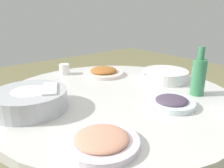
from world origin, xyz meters
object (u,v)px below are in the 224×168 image
soup_bowl (165,76)px  dish_eggplant (172,102)px  rice_bowl (30,100)px  dish_stirfry (104,72)px  green_bottle (199,76)px  round_dining_table (115,116)px  tea_cup_near (64,69)px  dish_shrimp (102,141)px

soup_bowl → dish_eggplant: bearing=132.6°
rice_bowl → soup_bowl: bearing=-98.0°
dish_stirfry → green_bottle: size_ratio=1.05×
soup_bowl → green_bottle: (-0.24, 0.06, 0.07)m
dish_stirfry → green_bottle: green_bottle is taller
round_dining_table → soup_bowl: size_ratio=4.24×
round_dining_table → tea_cup_near: tea_cup_near is taller
dish_shrimp → tea_cup_near: 0.85m
dish_shrimp → dish_stirfry: bearing=-37.8°
dish_stirfry → green_bottle: bearing=-165.2°
rice_bowl → green_bottle: green_bottle is taller
round_dining_table → rice_bowl: (0.10, 0.39, 0.16)m
round_dining_table → green_bottle: size_ratio=4.98×
dish_shrimp → dish_stirfry: size_ratio=0.96×
rice_bowl → dish_stirfry: size_ratio=1.24×
rice_bowl → dish_stirfry: (0.22, -0.55, -0.02)m
round_dining_table → soup_bowl: 0.40m
green_bottle → dish_shrimp: bearing=95.2°
soup_bowl → tea_cup_near: (0.50, 0.39, 0.00)m
soup_bowl → dish_shrimp: bearing=113.5°
rice_bowl → tea_cup_near: (0.39, -0.37, -0.01)m
soup_bowl → dish_eggplant: soup_bowl is taller
round_dining_table → tea_cup_near: size_ratio=17.84×
rice_bowl → green_bottle: size_ratio=1.31×
dish_shrimp → green_bottle: size_ratio=1.01×
round_dining_table → green_bottle: 0.46m
round_dining_table → green_bottle: bearing=-128.6°
dish_shrimp → tea_cup_near: (0.79, -0.30, 0.01)m
rice_bowl → dish_stirfry: 0.59m
round_dining_table → dish_stirfry: (0.31, -0.17, 0.14)m
soup_bowl → dish_stirfry: (0.32, 0.21, -0.01)m
dish_shrimp → dish_stirfry: (0.62, -0.48, 0.00)m
dish_stirfry → rice_bowl: bearing=111.4°
dish_eggplant → green_bottle: (0.01, -0.21, 0.08)m
rice_bowl → dish_eggplant: bearing=-126.2°
round_dining_table → dish_eggplant: 0.31m
green_bottle → tea_cup_near: 0.81m
dish_eggplant → round_dining_table: bearing=21.3°
soup_bowl → rice_bowl: bearing=82.0°
rice_bowl → green_bottle: 0.78m
round_dining_table → dish_eggplant: (-0.26, -0.10, 0.14)m
dish_stirfry → soup_bowl: bearing=-147.2°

